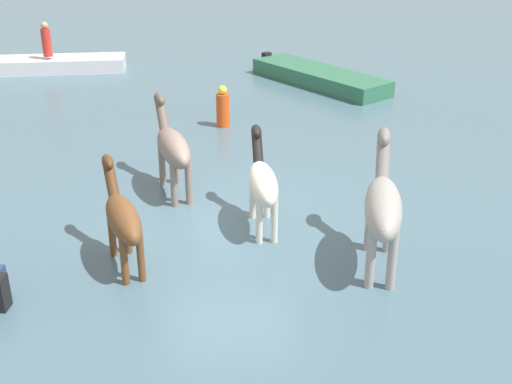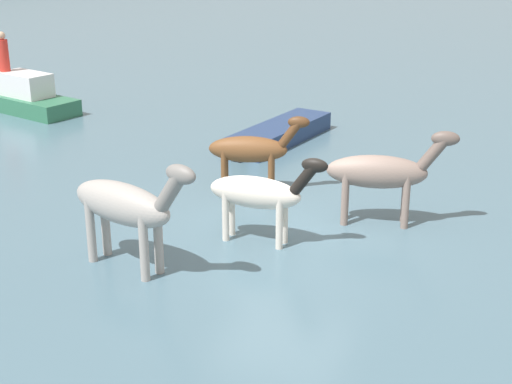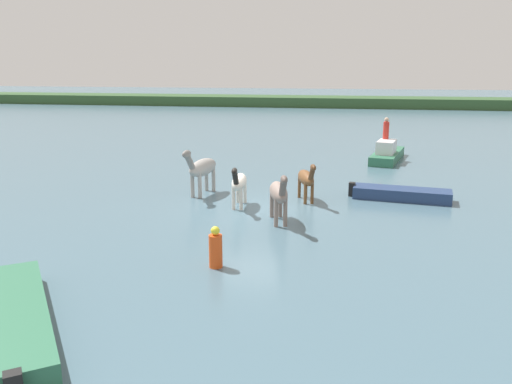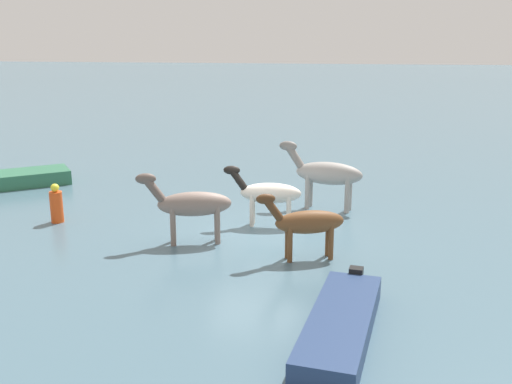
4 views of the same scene
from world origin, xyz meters
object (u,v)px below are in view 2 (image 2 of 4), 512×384
Objects in this scene: horse_mid_herd at (259,193)px; horse_gray_outer at (126,205)px; boat_tender_starboard at (18,99)px; boat_skiff_near at (279,136)px; horse_rear_stallion at (381,172)px; person_watcher_seated at (3,53)px; horse_chestnut_trailing at (252,150)px.

horse_mid_herd is 0.83× the size of horse_gray_outer.
horse_mid_herd is at bearing 62.53° from horse_gray_outer.
boat_tender_starboard reaches higher than boat_skiff_near.
horse_rear_stallion is at bearing -6.92° from boat_tender_starboard.
boat_skiff_near is (6.16, 2.14, -0.78)m from horse_mid_herd.
horse_gray_outer is at bearing -132.28° from horse_mid_herd.
horse_mid_herd is at bearing -17.14° from boat_tender_starboard.
horse_rear_stallion is at bearing -130.39° from boat_skiff_near.
boat_tender_starboard is at bearing 145.05° from horse_rear_stallion.
horse_rear_stallion is 2.04× the size of person_watcher_seated.
horse_rear_stallion reaches higher than horse_mid_herd.
horse_rear_stallion is 13.42m from boat_tender_starboard.
horse_gray_outer reaches higher than boat_tender_starboard.
person_watcher_seated reaches higher than horse_chestnut_trailing.
person_watcher_seated is (4.35, 12.90, 0.70)m from horse_rear_stallion.
horse_mid_herd is 1.85× the size of person_watcher_seated.
person_watcher_seated reaches higher than horse_mid_herd.
person_watcher_seated is at bearing 98.74° from boat_skiff_near.
horse_gray_outer reaches higher than horse_rear_stallion.
horse_rear_stallion is at bearing -108.63° from person_watcher_seated.
horse_gray_outer reaches higher than boat_skiff_near.
boat_skiff_near is at bearing 106.23° from horse_gray_outer.
horse_chestnut_trailing is (0.70, 3.00, -0.12)m from horse_rear_stallion.
person_watcher_seated is (7.97, 9.61, 0.60)m from horse_gray_outer.
horse_chestnut_trailing is 0.44× the size of boat_tender_starboard.
horse_rear_stallion is at bearing 42.09° from horse_mid_herd.
horse_gray_outer is 4.89m from horse_rear_stallion.
person_watcher_seated reaches higher than boat_skiff_near.
person_watcher_seated reaches higher than horse_gray_outer.
horse_rear_stallion is 1.14× the size of horse_chestnut_trailing.
boat_skiff_near is 9.15m from person_watcher_seated.
horse_chestnut_trailing is at bearing 98.17° from horse_gray_outer.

